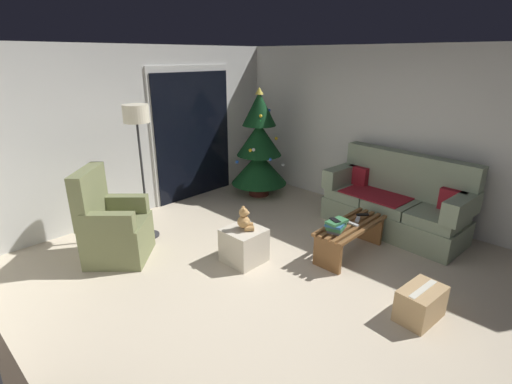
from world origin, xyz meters
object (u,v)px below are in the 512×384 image
Objects in this scene: coffee_table at (350,234)px; remote_white at (353,224)px; floor_lamp at (137,127)px; cardboard_box_taped_mid_floor at (420,304)px; couch at (395,203)px; armchair at (113,228)px; ottoman at (244,245)px; christmas_tree at (259,149)px; teddy_bear_honey at (245,220)px; book_stack at (336,225)px; cell_phone at (335,220)px; remote_silver at (358,219)px; remote_black at (363,215)px.

remote_white is at bearing -95.86° from coffee_table.
cardboard_box_taped_mid_floor is at bearing -75.61° from floor_lamp.
floor_lamp is (-2.54, 2.32, 1.11)m from couch.
armchair reaches higher than ottoman.
teddy_bear_honey is (-1.79, -1.47, -0.30)m from christmas_tree.
cardboard_box_taped_mid_floor is (-0.33, -1.16, -0.32)m from book_stack.
couch reaches higher than cardboard_box_taped_mid_floor.
cell_phone is (-0.30, 0.05, 0.28)m from coffee_table.
ottoman is at bearing 132.91° from book_stack.
ottoman is 1.54× the size of teddy_bear_honey.
christmas_tree is at bearing 39.42° from teddy_bear_honey.
book_stack is 2.51m from christmas_tree.
floor_lamp reaches higher than coffee_table.
cardboard_box_taped_mid_floor is (-0.77, -1.12, -0.26)m from remote_silver.
remote_white is (-1.07, 0.05, 0.02)m from couch.
cardboard_box_taped_mid_floor is (-0.94, -1.15, -0.26)m from remote_black.
book_stack is (-0.62, 0.00, 0.06)m from remote_black.
remote_silver is at bearing -4.27° from book_stack.
remote_black is at bearing 171.99° from couch.
coffee_table is at bearing -108.59° from christmas_tree.
remote_black reaches higher than coffee_table.
couch reaches higher than book_stack.
remote_silver is 0.45m from book_stack.
remote_silver is 2.40m from christmas_tree.
book_stack is at bearing -115.10° from christmas_tree.
christmas_tree is (-0.29, 2.36, 0.43)m from couch.
ottoman is 1.99m from cardboard_box_taped_mid_floor.
remote_white is 1.35m from ottoman.
remote_black is 1.51m from cardboard_box_taped_mid_floor.
floor_lamp reaches higher than cardboard_box_taped_mid_floor.
armchair is (-2.06, 2.04, -0.02)m from remote_white.
couch is 0.74m from remote_black.
remote_silver reaches higher than coffee_table.
coffee_table is 0.15m from remote_white.
armchair is 3.47m from cardboard_box_taped_mid_floor.
ottoman is (-1.35, 0.80, -0.21)m from remote_black.
coffee_table is 0.21m from remote_silver.
christmas_tree is at bearing -36.91° from remote_silver.
remote_silver is at bearing 55.67° from cardboard_box_taped_mid_floor.
book_stack is at bearing 172.97° from coffee_table.
cell_phone is 1.12m from ottoman.
cell_phone is at bearing -6.05° from remote_white.
remote_white is 0.30m from book_stack.
cell_phone is 0.13× the size of armchair.
remote_white is 0.08× the size of christmas_tree.
ottoman is 0.90× the size of cardboard_box_taped_mid_floor.
teddy_bear_honey is at bearing 154.82° from cell_phone.
remote_black is at bearing -102.29° from remote_silver.
couch is at bearing -56.21° from remote_black.
book_stack is at bearing 131.48° from remote_black.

